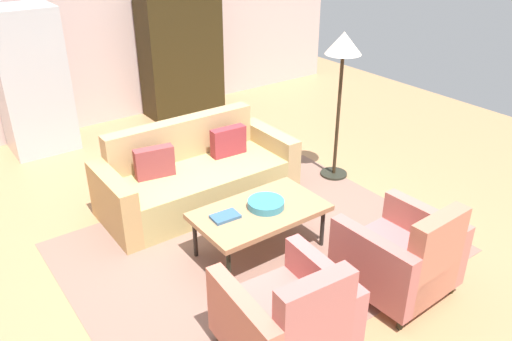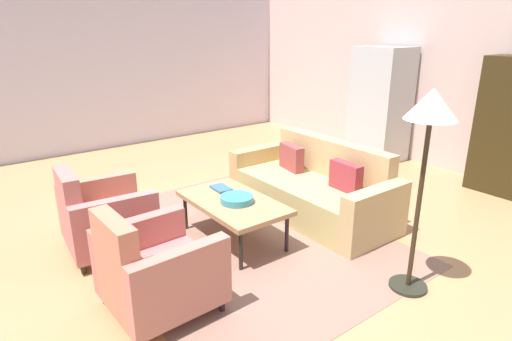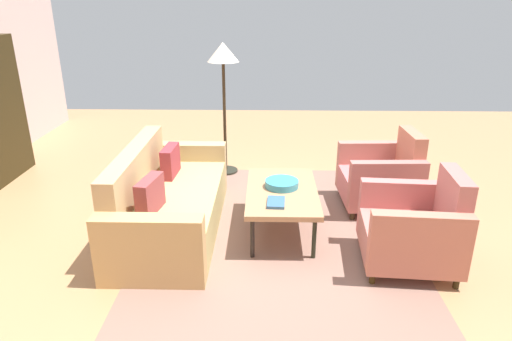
{
  "view_description": "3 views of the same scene",
  "coord_description": "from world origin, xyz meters",
  "views": [
    {
      "loc": [
        -2.33,
        -3.49,
        2.91
      ],
      "look_at": [
        0.15,
        -0.09,
        0.75
      ],
      "focal_mm": 36.18,
      "sensor_mm": 36.0,
      "label": 1
    },
    {
      "loc": [
        3.41,
        -2.52,
        2.15
      ],
      "look_at": [
        -0.21,
        0.23,
        0.6
      ],
      "focal_mm": 29.73,
      "sensor_mm": 36.0,
      "label": 2
    },
    {
      "loc": [
        -4.09,
        -0.11,
        2.26
      ],
      "look_at": [
        0.3,
        -0.01,
        0.56
      ],
      "focal_mm": 31.85,
      "sensor_mm": 36.0,
      "label": 3
    }
  ],
  "objects": [
    {
      "name": "ground_plane",
      "position": [
        0.0,
        0.0,
        0.0
      ],
      "size": [
        10.54,
        10.54,
        0.0
      ],
      "primitive_type": "plane",
      "color": "tan"
    },
    {
      "name": "area_rug",
      "position": [
        0.06,
        -0.22,
        0.0
      ],
      "size": [
        3.4,
        2.6,
        0.01
      ],
      "primitive_type": "cube",
      "color": "#876456",
      "rests_on": "ground"
    },
    {
      "name": "couch",
      "position": [
        0.06,
        0.91,
        0.29
      ],
      "size": [
        2.1,
        0.91,
        0.86
      ],
      "rotation": [
        0.0,
        0.0,
        3.14
      ],
      "color": "tan",
      "rests_on": "ground"
    },
    {
      "name": "coffee_table",
      "position": [
        0.06,
        -0.27,
        0.41
      ],
      "size": [
        1.2,
        0.7,
        0.45
      ],
      "color": "black",
      "rests_on": "ground"
    },
    {
      "name": "armchair_left",
      "position": [
        -0.55,
        -1.44,
        0.34
      ],
      "size": [
        0.86,
        0.86,
        0.88
      ],
      "rotation": [
        0.0,
        0.0,
        -0.07
      ],
      "color": "#37270F",
      "rests_on": "ground"
    },
    {
      "name": "armchair_right",
      "position": [
        0.66,
        -1.44,
        0.34
      ],
      "size": [
        0.83,
        0.83,
        0.88
      ],
      "rotation": [
        0.0,
        0.0,
        0.04
      ],
      "color": "#392B1A",
      "rests_on": "ground"
    },
    {
      "name": "fruit_bowl",
      "position": [
        0.13,
        -0.27,
        0.49
      ],
      "size": [
        0.34,
        0.34,
        0.07
      ],
      "primitive_type": "cylinder",
      "color": "teal",
      "rests_on": "coffee_table"
    },
    {
      "name": "book_stack",
      "position": [
        -0.27,
        -0.21,
        0.47
      ],
      "size": [
        0.26,
        0.17,
        0.03
      ],
      "color": "#345E83",
      "rests_on": "coffee_table"
    },
    {
      "name": "floor_lamp",
      "position": [
        1.7,
        0.44,
        1.44
      ],
      "size": [
        0.4,
        0.4,
        1.72
      ],
      "color": "black",
      "rests_on": "ground"
    }
  ]
}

